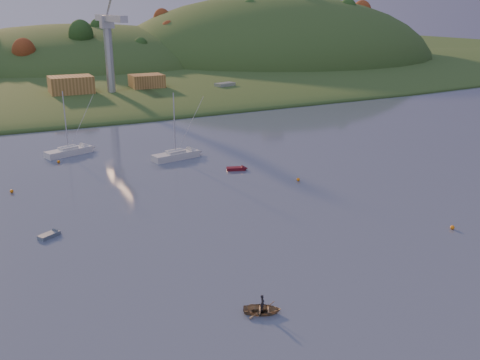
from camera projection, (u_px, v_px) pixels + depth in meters
name	position (u px, v px, depth m)	size (l,w,h in m)	color
ground	(452.00, 341.00, 41.63)	(500.00, 500.00, 0.00)	#323D53
far_shore	(50.00, 65.00, 237.85)	(620.00, 220.00, 1.50)	#26451B
shore_slope	(76.00, 82.00, 182.39)	(640.00, 150.00, 7.00)	#26451B
hill_center	(81.00, 68.00, 224.98)	(140.00, 120.00, 36.00)	#26451B
hill_right	(274.00, 62.00, 247.84)	(150.00, 130.00, 60.00)	#26451B
hillside_trees	(66.00, 76.00, 199.46)	(280.00, 50.00, 32.00)	#184317
wharf	(121.00, 96.00, 147.44)	(42.00, 16.00, 2.40)	slate
shed_west	(71.00, 85.00, 141.72)	(11.00, 8.00, 4.80)	olive
shed_east	(147.00, 82.00, 151.51)	(9.00, 7.00, 4.00)	olive
dock_crane	(109.00, 37.00, 138.14)	(3.20, 28.00, 20.30)	#B7B7BC
sailboat_near	(68.00, 151.00, 93.28)	(8.37, 4.91, 11.14)	silver
sailboat_far	(176.00, 155.00, 90.83)	(8.44, 3.90, 11.28)	silver
canoe	(262.00, 310.00, 45.26)	(2.30, 3.22, 0.67)	#8F734F
paddler	(262.00, 305.00, 45.13)	(0.54, 0.35, 1.47)	black
red_tender	(240.00, 169.00, 84.86)	(3.60, 2.18, 1.16)	#560C16
grey_dinghy	(53.00, 234.00, 60.68)	(3.00, 2.40, 1.07)	slate
work_vessel	(225.00, 91.00, 156.43)	(14.48, 8.56, 3.51)	slate
buoy_0	(452.00, 227.00, 62.28)	(0.50, 0.50, 0.50)	orange
buoy_1	(298.00, 179.00, 79.47)	(0.50, 0.50, 0.50)	orange
buoy_2	(12.00, 191.00, 74.46)	(0.50, 0.50, 0.50)	orange
buoy_3	(59.00, 162.00, 88.57)	(0.50, 0.50, 0.50)	orange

